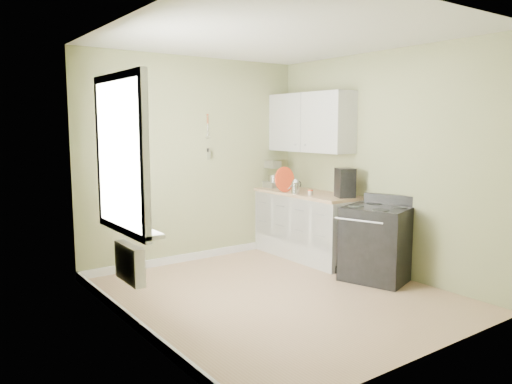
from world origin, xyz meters
TOP-DOWN VIEW (x-y plane):
  - floor at (0.00, 0.00)m, footprint 3.20×3.60m
  - ceiling at (0.00, 0.00)m, footprint 3.20×3.60m
  - wall_back at (0.00, 1.81)m, footprint 3.20×0.02m
  - wall_left at (-1.61, 0.00)m, footprint 0.02×3.60m
  - wall_right at (1.61, 0.00)m, footprint 0.02×3.60m
  - base_cabinets at (1.30, 1.00)m, footprint 0.60×1.60m
  - countertop at (1.29, 1.00)m, footprint 0.64×1.60m
  - upper_cabinets at (1.43, 1.10)m, footprint 0.35×1.40m
  - window at (-1.58, 0.30)m, footprint 0.06×1.14m
  - window_sill at (-1.51, 0.30)m, footprint 0.18×1.14m
  - radiator at (-1.54, 0.25)m, footprint 0.12×0.50m
  - wall_utensils at (0.20, 1.78)m, footprint 0.02×0.14m
  - stove at (1.28, -0.25)m, footprint 0.83×0.87m
  - stand_mixer at (1.24, 1.74)m, footprint 0.23×0.37m
  - kettle at (1.05, 0.96)m, footprint 0.20×0.11m
  - coffee_maker at (1.35, 0.35)m, footprint 0.29×0.30m
  - red_tray at (1.05, 1.19)m, footprint 0.35×0.08m
  - jar at (1.08, 0.70)m, footprint 0.07×0.07m
  - plant_a at (-1.50, 0.04)m, footprint 0.19×0.20m
  - plant_b at (-1.50, 0.20)m, footprint 0.20×0.22m
  - plant_c at (-1.50, 0.71)m, footprint 0.22×0.22m

SIDE VIEW (x-z plane):
  - floor at x=0.00m, z-range -0.02..0.00m
  - base_cabinets at x=1.30m, z-range 0.00..0.87m
  - stove at x=1.28m, z-range -0.05..0.94m
  - radiator at x=-1.54m, z-range 0.38..0.73m
  - window_sill at x=-1.51m, z-range 0.86..0.90m
  - countertop at x=1.29m, z-range 0.87..0.91m
  - jar at x=1.08m, z-range 0.91..0.99m
  - kettle at x=1.05m, z-range 0.91..1.11m
  - plant_a at x=-1.50m, z-range 0.90..1.21m
  - plant_c at x=-1.50m, z-range 0.90..1.22m
  - plant_b at x=-1.50m, z-range 0.90..1.23m
  - red_tray at x=1.05m, z-range 0.91..1.26m
  - coffee_maker at x=1.35m, z-range 0.90..1.27m
  - stand_mixer at x=1.24m, z-range 0.88..1.31m
  - wall_back at x=0.00m, z-range 0.00..2.70m
  - wall_left at x=-1.61m, z-range 0.00..2.70m
  - wall_right at x=1.61m, z-range 0.00..2.70m
  - window at x=-1.58m, z-range 0.83..2.27m
  - wall_utensils at x=0.20m, z-range 1.27..1.85m
  - upper_cabinets at x=1.43m, z-range 1.45..2.25m
  - ceiling at x=0.00m, z-range 2.70..2.72m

